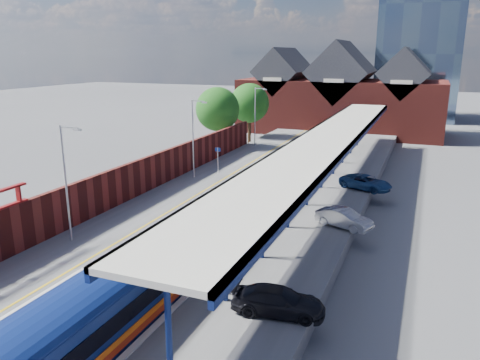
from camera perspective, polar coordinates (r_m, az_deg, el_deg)
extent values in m
plane|color=#5B5B5E|center=(47.88, 5.79, 0.72)|extent=(240.00, 240.00, 0.00)
cube|color=#473D33|center=(38.74, 1.60, -2.68)|extent=(6.00, 76.00, 0.06)
cube|color=slate|center=(39.50, -1.42, -2.18)|extent=(0.07, 76.00, 0.14)
cube|color=slate|center=(38.98, 0.53, -2.42)|extent=(0.07, 76.00, 0.14)
cube|color=slate|center=(38.46, 2.69, -2.68)|extent=(0.07, 76.00, 0.14)
cube|color=slate|center=(38.03, 4.74, -2.92)|extent=(0.07, 76.00, 0.14)
cube|color=#565659|center=(40.75, -5.66, -1.14)|extent=(5.00, 76.00, 1.00)
cube|color=#565659|center=(37.04, 10.35, -3.01)|extent=(6.00, 76.00, 1.00)
cube|color=silver|center=(39.60, -2.66, -0.78)|extent=(0.30, 76.00, 0.05)
cube|color=silver|center=(37.51, 6.13, -1.77)|extent=(0.30, 76.00, 0.05)
cube|color=yellow|center=(39.86, -3.45, -0.71)|extent=(0.14, 76.00, 0.01)
cube|color=#0C1C55|center=(19.66, -17.82, -16.28)|extent=(2.84, 16.01, 2.50)
cube|color=#0C1C55|center=(19.05, -18.13, -13.06)|extent=(2.84, 16.01, 0.60)
cube|color=#0C1C55|center=(32.85, 0.78, -2.56)|extent=(2.84, 16.01, 2.50)
cube|color=#0C1C55|center=(32.49, 0.79, -0.46)|extent=(2.84, 16.01, 0.60)
cube|color=#0C1C55|center=(48.20, 7.97, 3.07)|extent=(2.84, 16.01, 2.50)
cube|color=#0C1C55|center=(47.95, 8.02, 4.53)|extent=(2.84, 16.01, 0.60)
cube|color=#0C1C55|center=(64.17, 11.65, 5.92)|extent=(2.84, 16.01, 2.50)
cube|color=#0C1C55|center=(63.99, 11.71, 7.03)|extent=(2.84, 16.01, 0.60)
cube|color=black|center=(40.71, 3.16, 1.59)|extent=(0.04, 60.54, 0.70)
cube|color=orange|center=(40.91, 3.13, 0.50)|extent=(0.03, 55.27, 0.30)
cube|color=#B5250C|center=(40.98, 3.11, 0.17)|extent=(0.03, 55.27, 0.30)
cube|color=black|center=(69.88, 12.44, 5.29)|extent=(2.00, 2.40, 0.60)
cylinder|color=#0D1B50|center=(17.23, -8.78, -15.83)|extent=(0.24, 0.24, 4.20)
cylinder|color=#0D1B50|center=(21.16, -1.80, -9.47)|extent=(0.24, 0.24, 4.20)
cylinder|color=#0D1B50|center=(25.46, 2.75, -5.10)|extent=(0.24, 0.24, 4.20)
cylinder|color=#0D1B50|center=(29.98, 5.92, -2.00)|extent=(0.24, 0.24, 4.20)
cylinder|color=#0D1B50|center=(34.63, 8.25, 0.29)|extent=(0.24, 0.24, 4.20)
cylinder|color=#0D1B50|center=(39.37, 10.01, 2.03)|extent=(0.24, 0.24, 4.20)
cylinder|color=#0D1B50|center=(44.17, 11.40, 3.39)|extent=(0.24, 0.24, 4.20)
cylinder|color=#0D1B50|center=(49.00, 12.52, 4.48)|extent=(0.24, 0.24, 4.20)
cylinder|color=#0D1B50|center=(53.87, 13.44, 5.38)|extent=(0.24, 0.24, 4.20)
cylinder|color=#0D1B50|center=(58.76, 14.21, 6.12)|extent=(0.24, 0.24, 4.20)
cube|color=beige|center=(37.87, 10.59, 4.95)|extent=(4.50, 52.00, 0.25)
cube|color=#0D1B50|center=(38.36, 7.42, 4.99)|extent=(0.20, 52.00, 0.55)
cube|color=#0D1B50|center=(37.54, 13.79, 4.45)|extent=(0.20, 52.00, 0.55)
cylinder|color=#A5A8AA|center=(29.17, -20.45, -0.52)|extent=(0.12, 0.12, 7.00)
cube|color=#A5A8AA|center=(28.09, -20.18, 6.04)|extent=(1.20, 0.08, 0.08)
cube|color=#A5A8AA|center=(27.71, -19.23, 5.80)|extent=(0.45, 0.18, 0.12)
cylinder|color=#A5A8AA|center=(42.01, -5.75, 4.96)|extent=(0.12, 0.12, 7.00)
cube|color=#A5A8AA|center=(41.27, -5.13, 9.56)|extent=(1.20, 0.08, 0.08)
cube|color=#A5A8AA|center=(41.01, -4.37, 9.40)|extent=(0.45, 0.18, 0.12)
cylinder|color=#A5A8AA|center=(56.49, 1.84, 7.66)|extent=(0.12, 0.12, 7.00)
cube|color=#A5A8AA|center=(55.94, 2.46, 11.08)|extent=(1.20, 0.08, 0.08)
cube|color=#A5A8AA|center=(55.75, 3.05, 10.96)|extent=(0.45, 0.18, 0.12)
cylinder|color=#A5A8AA|center=(43.57, -2.71, 2.37)|extent=(0.08, 0.08, 2.50)
cube|color=#0C194C|center=(43.35, -2.72, 3.72)|extent=(0.55, 0.06, 0.35)
cube|color=maroon|center=(36.66, -13.69, -0.29)|extent=(0.35, 50.00, 2.80)
cube|color=maroon|center=(28.99, -25.39, -1.56)|extent=(0.30, 0.12, 1.00)
cube|color=maroon|center=(74.11, 12.08, 8.76)|extent=(30.00, 12.00, 8.00)
cube|color=#232328|center=(75.82, 5.42, 13.10)|extent=(7.13, 12.00, 7.13)
cube|color=#232328|center=(73.74, 12.30, 12.77)|extent=(9.16, 12.00, 9.16)
cube|color=#232328|center=(72.72, 19.45, 12.24)|extent=(7.13, 12.00, 7.13)
cube|color=beige|center=(70.10, 3.94, 12.14)|extent=(2.80, 0.15, 0.50)
cube|color=beige|center=(67.84, 11.34, 11.79)|extent=(2.80, 0.15, 0.50)
cube|color=beige|center=(66.73, 19.08, 11.21)|extent=(2.80, 0.15, 0.50)
cube|color=slate|center=(94.95, 21.47, 19.12)|extent=(14.00, 14.00, 40.00)
cylinder|color=#382314|center=(56.56, -2.70, 5.10)|extent=(0.44, 0.44, 4.00)
sphere|color=#174E15|center=(56.05, -2.75, 8.62)|extent=(5.20, 5.20, 5.20)
sphere|color=#174E15|center=(55.35, -2.20, 7.81)|extent=(3.20, 3.20, 3.20)
cylinder|color=#382314|center=(63.45, 1.15, 6.22)|extent=(0.44, 0.44, 4.00)
sphere|color=#174E15|center=(63.00, 1.17, 9.37)|extent=(5.20, 5.20, 5.20)
sphere|color=#174E15|center=(62.33, 1.70, 8.65)|extent=(3.20, 3.20, 3.20)
imported|color=#B4B5B9|center=(31.05, 12.55, -4.58)|extent=(3.93, 2.53, 1.22)
imported|color=black|center=(20.91, 4.68, -14.48)|extent=(4.26, 2.20, 1.18)
imported|color=navy|center=(40.05, 15.08, -0.27)|extent=(4.71, 3.37, 1.19)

